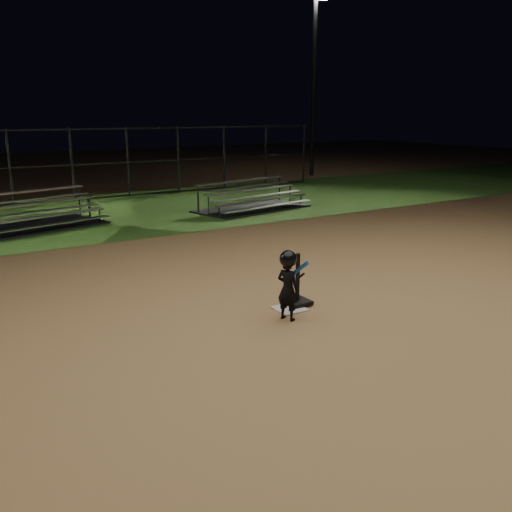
{
  "coord_description": "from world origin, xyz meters",
  "views": [
    {
      "loc": [
        -4.78,
        -6.63,
        3.0
      ],
      "look_at": [
        0.0,
        1.0,
        0.65
      ],
      "focal_mm": 38.57,
      "sensor_mm": 36.0,
      "label": 1
    }
  ],
  "objects_px": {
    "bleacher_left": "(27,222)",
    "batting_tee": "(297,294)",
    "home_plate": "(290,309)",
    "bleacher_right": "(253,204)",
    "light_pole_right": "(315,70)",
    "child_batter": "(288,283)"
  },
  "relations": [
    {
      "from": "batting_tee",
      "to": "light_pole_right",
      "type": "distance_m",
      "value": 19.54
    },
    {
      "from": "bleacher_right",
      "to": "light_pole_right",
      "type": "relative_size",
      "value": 0.47
    },
    {
      "from": "child_batter",
      "to": "home_plate",
      "type": "bearing_deg",
      "value": -61.85
    },
    {
      "from": "bleacher_left",
      "to": "batting_tee",
      "type": "bearing_deg",
      "value": -87.8
    },
    {
      "from": "batting_tee",
      "to": "bleacher_left",
      "type": "xyz_separation_m",
      "value": [
        -2.56,
        8.56,
        0.02
      ]
    },
    {
      "from": "bleacher_right",
      "to": "child_batter",
      "type": "bearing_deg",
      "value": -129.52
    },
    {
      "from": "home_plate",
      "to": "bleacher_left",
      "type": "xyz_separation_m",
      "value": [
        -2.34,
        8.66,
        0.18
      ]
    },
    {
      "from": "light_pole_right",
      "to": "batting_tee",
      "type": "bearing_deg",
      "value": -128.44
    },
    {
      "from": "batting_tee",
      "to": "light_pole_right",
      "type": "relative_size",
      "value": 0.1
    },
    {
      "from": "light_pole_right",
      "to": "child_batter",
      "type": "bearing_deg",
      "value": -128.79
    },
    {
      "from": "batting_tee",
      "to": "bleacher_right",
      "type": "relative_size",
      "value": 0.21
    },
    {
      "from": "bleacher_right",
      "to": "light_pole_right",
      "type": "height_order",
      "value": "light_pole_right"
    },
    {
      "from": "home_plate",
      "to": "light_pole_right",
      "type": "bearing_deg",
      "value": 51.23
    },
    {
      "from": "batting_tee",
      "to": "bleacher_left",
      "type": "relative_size",
      "value": 0.2
    },
    {
      "from": "batting_tee",
      "to": "bleacher_left",
      "type": "height_order",
      "value": "bleacher_left"
    },
    {
      "from": "batting_tee",
      "to": "home_plate",
      "type": "bearing_deg",
      "value": -154.69
    },
    {
      "from": "batting_tee",
      "to": "bleacher_right",
      "type": "distance_m",
      "value": 9.04
    },
    {
      "from": "home_plate",
      "to": "child_batter",
      "type": "bearing_deg",
      "value": -129.87
    },
    {
      "from": "bleacher_left",
      "to": "child_batter",
      "type": "bearing_deg",
      "value": -91.55
    },
    {
      "from": "home_plate",
      "to": "child_batter",
      "type": "xyz_separation_m",
      "value": [
        -0.28,
        -0.33,
        0.56
      ]
    },
    {
      "from": "child_batter",
      "to": "bleacher_left",
      "type": "xyz_separation_m",
      "value": [
        -2.07,
        8.99,
        -0.37
      ]
    },
    {
      "from": "bleacher_left",
      "to": "light_pole_right",
      "type": "height_order",
      "value": "light_pole_right"
    }
  ]
}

